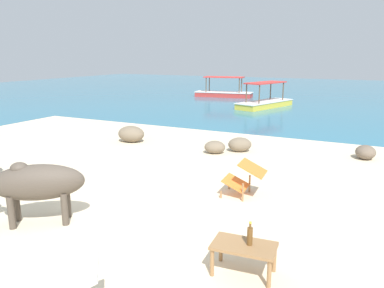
# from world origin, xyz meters

# --- Properties ---
(sand_beach) EXTENTS (18.00, 14.00, 0.04)m
(sand_beach) POSITION_xyz_m (0.00, 0.00, 0.02)
(sand_beach) COLOR beige
(sand_beach) RESTS_ON ground
(water_surface) EXTENTS (60.00, 36.00, 0.03)m
(water_surface) POSITION_xyz_m (0.00, 22.00, 0.00)
(water_surface) COLOR teal
(water_surface) RESTS_ON ground
(cow) EXTENTS (1.65, 1.35, 1.01)m
(cow) POSITION_xyz_m (-1.07, -0.97, 0.70)
(cow) COLOR #4C4238
(cow) RESTS_ON sand_beach
(low_bench_table) EXTENTS (0.79, 0.50, 0.39)m
(low_bench_table) POSITION_xyz_m (2.29, -0.88, 0.36)
(low_bench_table) COLOR olive
(low_bench_table) RESTS_ON sand_beach
(bottle) EXTENTS (0.07, 0.07, 0.30)m
(bottle) POSITION_xyz_m (2.35, -0.85, 0.54)
(bottle) COLOR brown
(bottle) RESTS_ON low_bench_table
(deck_chair_near) EXTENTS (0.80, 0.59, 0.68)m
(deck_chair_near) POSITION_xyz_m (1.48, 1.56, 0.42)
(deck_chair_near) COLOR olive
(deck_chair_near) RESTS_ON sand_beach
(shore_rock_large) EXTENTS (0.60, 0.65, 0.36)m
(shore_rock_large) POSITION_xyz_m (3.46, 5.39, 0.22)
(shore_rock_large) COLOR #6B5B4C
(shore_rock_large) RESTS_ON sand_beach
(shore_rock_medium) EXTENTS (0.77, 0.69, 0.39)m
(shore_rock_medium) POSITION_xyz_m (0.32, 4.70, 0.24)
(shore_rock_medium) COLOR #756651
(shore_rock_medium) RESTS_ON sand_beach
(shore_rock_small) EXTENTS (0.90, 0.70, 0.49)m
(shore_rock_small) POSITION_xyz_m (-3.04, 4.34, 0.29)
(shore_rock_small) COLOR #756651
(shore_rock_small) RESTS_ON sand_beach
(shore_rock_flat) EXTENTS (0.68, 0.61, 0.35)m
(shore_rock_flat) POSITION_xyz_m (-0.22, 4.21, 0.21)
(shore_rock_flat) COLOR #756651
(shore_rock_flat) RESTS_ON sand_beach
(boat_red) EXTENTS (3.80, 1.65, 1.29)m
(boat_red) POSITION_xyz_m (-5.23, 17.68, 0.29)
(boat_red) COLOR #C63833
(boat_red) RESTS_ON water_surface
(boat_yellow) EXTENTS (2.27, 3.85, 1.29)m
(boat_yellow) POSITION_xyz_m (-1.51, 13.97, 0.29)
(boat_yellow) COLOR gold
(boat_yellow) RESTS_ON water_surface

